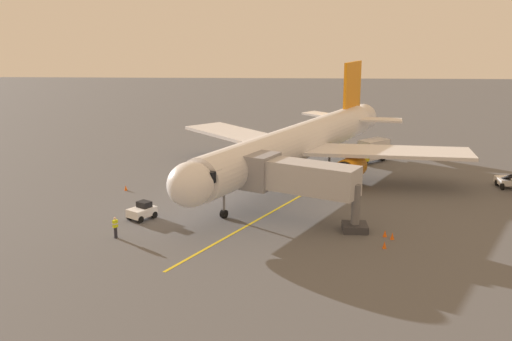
{
  "coord_description": "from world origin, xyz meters",
  "views": [
    {
      "loc": [
        0.88,
        62.23,
        16.92
      ],
      "look_at": [
        3.07,
        7.16,
        3.0
      ],
      "focal_mm": 43.11,
      "sensor_mm": 36.0,
      "label": 1
    }
  ],
  "objects_px": {
    "airplane": "(296,144)",
    "tug_near_nose": "(142,211)",
    "safety_cone_nose_left": "(392,236)",
    "safety_cone_wing_starboard": "(385,233)",
    "box_truck_starboard_side": "(371,150)",
    "safety_cone_wing_port": "(126,188)",
    "jet_bridge": "(293,177)",
    "ground_crew_marshaller": "(115,227)",
    "safety_cone_nose_right": "(384,245)",
    "belt_loader_portside": "(506,181)"
  },
  "relations": [
    {
      "from": "airplane",
      "to": "safety_cone_wing_starboard",
      "type": "xyz_separation_m",
      "value": [
        -6.66,
        16.36,
        -3.73
      ]
    },
    {
      "from": "airplane",
      "to": "jet_bridge",
      "type": "xyz_separation_m",
      "value": [
        0.53,
        12.48,
        -0.24
      ]
    },
    {
      "from": "airplane",
      "to": "tug_near_nose",
      "type": "relative_size",
      "value": 13.55
    },
    {
      "from": "safety_cone_wing_port",
      "to": "ground_crew_marshaller",
      "type": "bearing_deg",
      "value": 100.7
    },
    {
      "from": "airplane",
      "to": "safety_cone_wing_port",
      "type": "xyz_separation_m",
      "value": [
        17.01,
        4.07,
        -3.73
      ]
    },
    {
      "from": "ground_crew_marshaller",
      "to": "safety_cone_nose_left",
      "type": "bearing_deg",
      "value": -178.55
    },
    {
      "from": "box_truck_starboard_side",
      "to": "safety_cone_nose_right",
      "type": "xyz_separation_m",
      "value": [
        2.98,
        28.3,
        -1.11
      ]
    },
    {
      "from": "ground_crew_marshaller",
      "to": "safety_cone_wing_starboard",
      "type": "bearing_deg",
      "value": -176.96
    },
    {
      "from": "safety_cone_wing_port",
      "to": "tug_near_nose",
      "type": "bearing_deg",
      "value": 112.46
    },
    {
      "from": "belt_loader_portside",
      "to": "box_truck_starboard_side",
      "type": "height_order",
      "value": "box_truck_starboard_side"
    },
    {
      "from": "box_truck_starboard_side",
      "to": "belt_loader_portside",
      "type": "bearing_deg",
      "value": 137.87
    },
    {
      "from": "safety_cone_wing_starboard",
      "to": "safety_cone_nose_right",
      "type": "bearing_deg",
      "value": 79.96
    },
    {
      "from": "belt_loader_portside",
      "to": "airplane",
      "type": "bearing_deg",
      "value": -3.96
    },
    {
      "from": "jet_bridge",
      "to": "ground_crew_marshaller",
      "type": "relative_size",
      "value": 6.4
    },
    {
      "from": "safety_cone_wing_port",
      "to": "safety_cone_nose_left",
      "type": "bearing_deg",
      "value": 151.93
    },
    {
      "from": "ground_crew_marshaller",
      "to": "safety_cone_nose_right",
      "type": "distance_m",
      "value": 20.74
    },
    {
      "from": "ground_crew_marshaller",
      "to": "tug_near_nose",
      "type": "height_order",
      "value": "ground_crew_marshaller"
    },
    {
      "from": "jet_bridge",
      "to": "safety_cone_wing_port",
      "type": "height_order",
      "value": "jet_bridge"
    },
    {
      "from": "airplane",
      "to": "tug_near_nose",
      "type": "height_order",
      "value": "airplane"
    },
    {
      "from": "tug_near_nose",
      "to": "safety_cone_wing_port",
      "type": "xyz_separation_m",
      "value": [
        3.6,
        -8.72,
        -0.43
      ]
    },
    {
      "from": "jet_bridge",
      "to": "safety_cone_nose_right",
      "type": "height_order",
      "value": "jet_bridge"
    },
    {
      "from": "airplane",
      "to": "safety_cone_wing_starboard",
      "type": "height_order",
      "value": "airplane"
    },
    {
      "from": "ground_crew_marshaller",
      "to": "belt_loader_portside",
      "type": "height_order",
      "value": "belt_loader_portside"
    },
    {
      "from": "airplane",
      "to": "ground_crew_marshaller",
      "type": "relative_size",
      "value": 21.74
    },
    {
      "from": "belt_loader_portside",
      "to": "jet_bridge",
      "type": "bearing_deg",
      "value": 26.82
    },
    {
      "from": "jet_bridge",
      "to": "ground_crew_marshaller",
      "type": "xyz_separation_m",
      "value": [
        13.94,
        5.0,
        -2.88
      ]
    },
    {
      "from": "airplane",
      "to": "ground_crew_marshaller",
      "type": "distance_m",
      "value": 22.91
    },
    {
      "from": "tug_near_nose",
      "to": "safety_cone_wing_starboard",
      "type": "height_order",
      "value": "tug_near_nose"
    },
    {
      "from": "jet_bridge",
      "to": "safety_cone_nose_left",
      "type": "height_order",
      "value": "jet_bridge"
    },
    {
      "from": "tug_near_nose",
      "to": "safety_cone_nose_left",
      "type": "xyz_separation_m",
      "value": [
        -20.54,
        4.16,
        -0.43
      ]
    },
    {
      "from": "safety_cone_nose_left",
      "to": "safety_cone_wing_starboard",
      "type": "bearing_deg",
      "value": -50.69
    },
    {
      "from": "box_truck_starboard_side",
      "to": "safety_cone_wing_port",
      "type": "xyz_separation_m",
      "value": [
        26.21,
        13.49,
        -1.11
      ]
    },
    {
      "from": "airplane",
      "to": "box_truck_starboard_side",
      "type": "height_order",
      "value": "airplane"
    },
    {
      "from": "tug_near_nose",
      "to": "belt_loader_portside",
      "type": "relative_size",
      "value": 0.6
    },
    {
      "from": "jet_bridge",
      "to": "ground_crew_marshaller",
      "type": "height_order",
      "value": "jet_bridge"
    },
    {
      "from": "belt_loader_portside",
      "to": "safety_cone_wing_port",
      "type": "relative_size",
      "value": 8.34
    },
    {
      "from": "box_truck_starboard_side",
      "to": "safety_cone_wing_starboard",
      "type": "relative_size",
      "value": 8.65
    },
    {
      "from": "tug_near_nose",
      "to": "safety_cone_wing_port",
      "type": "bearing_deg",
      "value": -67.54
    },
    {
      "from": "airplane",
      "to": "safety_cone_nose_right",
      "type": "relative_size",
      "value": 67.59
    },
    {
      "from": "ground_crew_marshaller",
      "to": "belt_loader_portside",
      "type": "distance_m",
      "value": 39.14
    },
    {
      "from": "ground_crew_marshaller",
      "to": "belt_loader_portside",
      "type": "relative_size",
      "value": 0.37
    },
    {
      "from": "ground_crew_marshaller",
      "to": "safety_cone_nose_left",
      "type": "height_order",
      "value": "ground_crew_marshaller"
    },
    {
      "from": "safety_cone_nose_left",
      "to": "safety_cone_wing_starboard",
      "type": "xyz_separation_m",
      "value": [
        0.47,
        -0.58,
        0.0
      ]
    },
    {
      "from": "safety_cone_nose_right",
      "to": "safety_cone_wing_port",
      "type": "height_order",
      "value": "same"
    },
    {
      "from": "jet_bridge",
      "to": "box_truck_starboard_side",
      "type": "distance_m",
      "value": 24.09
    },
    {
      "from": "safety_cone_wing_starboard",
      "to": "jet_bridge",
      "type": "bearing_deg",
      "value": -28.33
    },
    {
      "from": "box_truck_starboard_side",
      "to": "safety_cone_nose_left",
      "type": "distance_m",
      "value": 26.46
    },
    {
      "from": "tug_near_nose",
      "to": "box_truck_starboard_side",
      "type": "xyz_separation_m",
      "value": [
        -22.6,
        -22.2,
        0.68
      ]
    },
    {
      "from": "box_truck_starboard_side",
      "to": "safety_cone_nose_right",
      "type": "distance_m",
      "value": 28.48
    },
    {
      "from": "box_truck_starboard_side",
      "to": "jet_bridge",
      "type": "bearing_deg",
      "value": 66.04
    }
  ]
}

